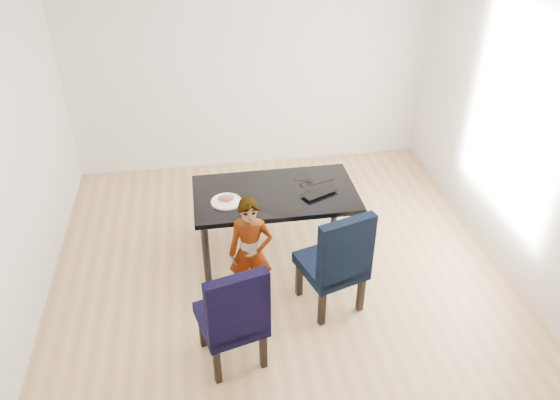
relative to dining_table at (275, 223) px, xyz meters
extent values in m
cube|color=tan|center=(0.00, -0.50, -0.38)|extent=(4.50, 5.00, 0.01)
cube|color=white|center=(0.00, 2.00, 0.98)|extent=(4.50, 0.01, 2.70)
cube|color=silver|center=(-2.25, -0.50, 0.98)|extent=(0.01, 5.00, 2.70)
cube|color=white|center=(2.25, -0.50, 0.98)|extent=(0.01, 5.00, 2.70)
cube|color=black|center=(0.00, 0.00, 0.00)|extent=(1.60, 0.90, 0.75)
cube|color=black|center=(-0.56, -1.32, 0.14)|extent=(0.60, 0.62, 1.02)
cube|color=black|center=(0.38, -0.82, 0.16)|extent=(0.65, 0.66, 1.07)
imported|color=orange|center=(-0.32, -0.65, 0.17)|extent=(0.44, 0.33, 1.10)
cylinder|color=white|center=(-0.49, -0.10, 0.38)|extent=(0.36, 0.36, 0.02)
ellipsoid|color=#9A5B37|center=(-0.49, -0.10, 0.42)|extent=(0.16, 0.08, 0.06)
imported|color=black|center=(0.40, -0.06, 0.39)|extent=(0.42, 0.36, 0.03)
torus|color=black|center=(0.34, 0.09, 0.38)|extent=(0.15, 0.15, 0.01)
camera|label=1|loc=(-0.67, -4.48, 3.23)|focal=35.00mm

